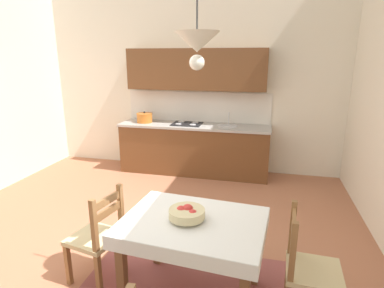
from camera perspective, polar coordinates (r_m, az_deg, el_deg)
name	(u,v)px	position (r m, az deg, el deg)	size (l,w,h in m)	color
ground_plane	(128,257)	(3.72, -11.56, -19.43)	(6.00, 6.43, 0.10)	#AD6B4C
wall_back	(191,55)	(5.87, -0.12, 15.74)	(6.00, 0.12, 4.17)	silver
kitchen_cabinetry	(194,127)	(5.65, 0.42, 3.19)	(2.68, 0.63, 2.20)	brown
dining_table	(193,236)	(2.75, 0.21, -16.31)	(1.24, 0.97, 0.75)	brown
dining_chair_tv_side	(98,238)	(3.17, -16.62, -15.92)	(0.50, 0.50, 0.93)	#D1BC89
dining_chair_window_side	(308,269)	(2.82, 20.30, -20.52)	(0.44, 0.44, 0.93)	#D1BC89
fruit_bowl	(187,213)	(2.66, -0.95, -12.41)	(0.30, 0.30, 0.12)	beige
pendant_lamp	(197,43)	(2.30, 0.91, 17.76)	(0.32, 0.32, 0.80)	black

